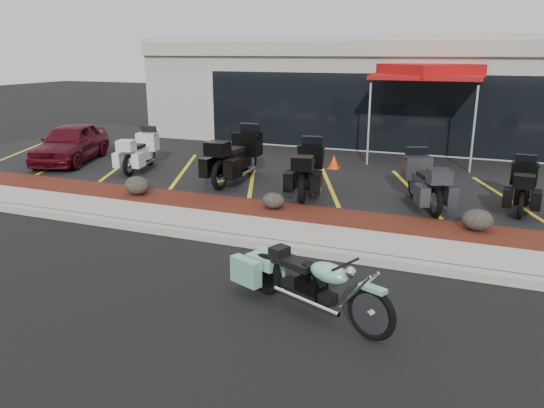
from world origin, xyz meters
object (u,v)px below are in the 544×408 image
at_px(parked_car, 70,143).
at_px(popup_canopy, 429,73).
at_px(touring_white, 149,146).
at_px(traffic_cone, 334,162).
at_px(hero_cruiser, 372,306).

bearing_deg(parked_car, popup_canopy, 5.94).
distance_m(touring_white, traffic_cone, 5.60).
relative_size(hero_cruiser, parked_car, 0.75).
relative_size(traffic_cone, popup_canopy, 0.11).
bearing_deg(traffic_cone, popup_canopy, 47.50).
bearing_deg(popup_canopy, hero_cruiser, -94.17).
distance_m(parked_car, popup_canopy, 11.40).
distance_m(hero_cruiser, parked_car, 12.90).
relative_size(touring_white, parked_car, 0.59).
relative_size(hero_cruiser, popup_canopy, 0.74).
height_order(touring_white, parked_car, touring_white).
xyz_separation_m(hero_cruiser, parked_car, (-10.92, 6.87, 0.28)).
distance_m(hero_cruiser, popup_canopy, 11.77).
xyz_separation_m(touring_white, popup_canopy, (7.61, 4.13, 2.10)).
height_order(touring_white, popup_canopy, popup_canopy).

